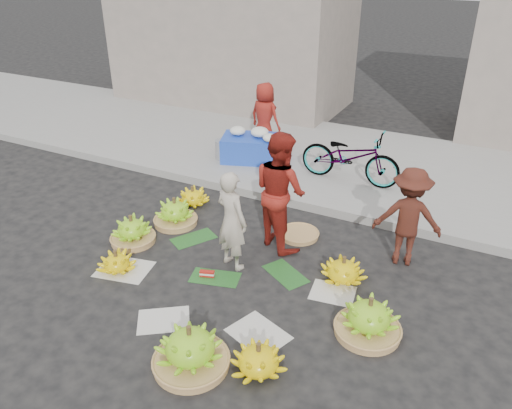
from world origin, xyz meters
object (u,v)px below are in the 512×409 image
at_px(flower_table, 252,147).
at_px(banana_bunch_4, 369,318).
at_px(banana_bunch_0, 132,231).
at_px(vendor_cream, 232,221).
at_px(bicycle, 350,156).

bearing_deg(flower_table, banana_bunch_4, -66.45).
xyz_separation_m(banana_bunch_0, banana_bunch_4, (3.64, -0.34, 0.03)).
height_order(banana_bunch_0, vendor_cream, vendor_cream).
xyz_separation_m(banana_bunch_4, flower_table, (-3.40, 3.71, 0.18)).
relative_size(banana_bunch_4, bicycle, 0.41).
distance_m(banana_bunch_0, bicycle, 3.99).
relative_size(banana_bunch_4, vendor_cream, 0.53).
bearing_deg(banana_bunch_0, vendor_cream, 5.61).
bearing_deg(banana_bunch_4, vendor_cream, 166.27).
relative_size(vendor_cream, flower_table, 1.06).
distance_m(banana_bunch_4, vendor_cream, 2.15).
height_order(banana_bunch_4, flower_table, flower_table).
height_order(banana_bunch_0, flower_table, flower_table).
xyz_separation_m(banana_bunch_4, vendor_cream, (-2.03, 0.50, 0.48)).
height_order(flower_table, bicycle, bicycle).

